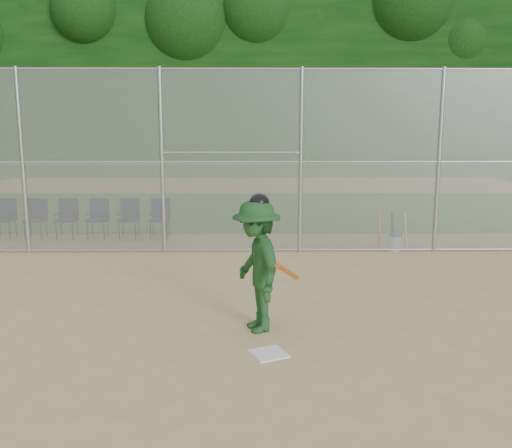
{
  "coord_description": "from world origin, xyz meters",
  "views": [
    {
      "loc": [
        -0.11,
        -7.35,
        2.93
      ],
      "look_at": [
        0.0,
        2.5,
        1.1
      ],
      "focal_mm": 40.0,
      "sensor_mm": 36.0,
      "label": 1
    }
  ],
  "objects_px": {
    "batter_at_plate": "(257,265)",
    "water_cooler": "(395,242)",
    "chair_0": "(4,219)",
    "home_plate": "(269,354)"
  },
  "relations": [
    {
      "from": "batter_at_plate",
      "to": "water_cooler",
      "type": "relative_size",
      "value": 5.1
    },
    {
      "from": "batter_at_plate",
      "to": "chair_0",
      "type": "bearing_deg",
      "value": 134.37
    },
    {
      "from": "home_plate",
      "to": "chair_0",
      "type": "height_order",
      "value": "chair_0"
    },
    {
      "from": "batter_at_plate",
      "to": "chair_0",
      "type": "height_order",
      "value": "batter_at_plate"
    },
    {
      "from": "home_plate",
      "to": "batter_at_plate",
      "type": "bearing_deg",
      "value": 99.31
    },
    {
      "from": "home_plate",
      "to": "chair_0",
      "type": "xyz_separation_m",
      "value": [
        -6.32,
        7.18,
        0.47
      ]
    },
    {
      "from": "home_plate",
      "to": "water_cooler",
      "type": "bearing_deg",
      "value": 62.13
    },
    {
      "from": "home_plate",
      "to": "water_cooler",
      "type": "xyz_separation_m",
      "value": [
        3.03,
        5.73,
        0.18
      ]
    },
    {
      "from": "chair_0",
      "to": "home_plate",
      "type": "bearing_deg",
      "value": -48.63
    },
    {
      "from": "home_plate",
      "to": "batter_at_plate",
      "type": "height_order",
      "value": "batter_at_plate"
    }
  ]
}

